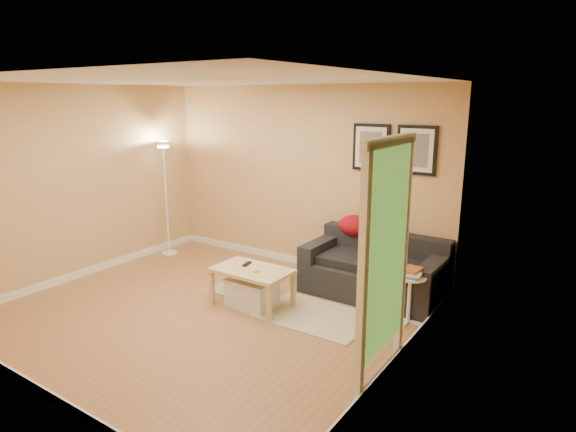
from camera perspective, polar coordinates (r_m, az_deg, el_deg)
The scene contains 25 objects.
floor at distance 5.83m, azimuth -9.35°, elevation -11.02°, with size 4.50×4.50×0.00m, color #A46946.
ceiling at distance 5.31m, azimuth -10.48°, elevation 15.41°, with size 4.50×4.50×0.00m, color white.
wall_back at distance 6.98m, azimuth 1.52°, elevation 4.47°, with size 4.50×4.50×0.00m, color tan.
wall_front at distance 4.26m, azimuth -28.76°, elevation -3.34°, with size 4.50×4.50×0.00m, color tan.
wall_left at distance 7.14m, azimuth -23.11°, elevation 3.58°, with size 4.00×4.00×0.00m, color tan.
wall_right at distance 4.23m, azimuth 12.82°, elevation -2.05°, with size 4.00×4.00×0.00m, color tan.
baseboard_back at distance 7.28m, azimuth 1.41°, elevation -5.31°, with size 4.50×0.02×0.10m, color white.
baseboard_front at distance 4.75m, azimuth -26.83°, elevation -17.90°, with size 4.50×0.02×0.10m, color white.
baseboard_left at distance 7.44m, azimuth -22.16°, elevation -5.94°, with size 0.02×4.00×0.10m, color white.
baseboard_right at distance 4.72m, azimuth 11.86°, elevation -16.78°, with size 0.02×4.00×0.10m, color white.
sofa at distance 6.17m, azimuth 10.02°, elevation -5.87°, with size 1.70×0.90×0.75m, color black, non-canonical shape.
red_throw at distance 6.49m, azimuth 7.94°, elevation -1.15°, with size 0.48×0.36×0.28m, color maroon, non-canonical shape.
plaid_throw at distance 6.29m, azimuth 11.24°, elevation -1.69°, with size 0.42×0.26×0.10m, color tan, non-canonical shape.
framed_print_left at distance 6.38m, azimuth 9.72°, elevation 7.93°, with size 0.50×0.04×0.60m, color black, non-canonical shape.
framed_print_right at distance 6.16m, azimuth 14.85°, elevation 7.47°, with size 0.50×0.04×0.60m, color black, non-canonical shape.
area_rug at distance 5.66m, azimuth 3.11°, elevation -11.57°, with size 1.25×0.85×0.01m, color beige.
green_runner at distance 6.38m, azimuth -5.86°, elevation -8.62°, with size 0.70×0.50×0.01m, color #668C4C.
coffee_table at distance 5.86m, azimuth -4.21°, elevation -8.31°, with size 0.92×0.56×0.46m, color beige, non-canonical shape.
remote_control at distance 5.91m, azimuth -4.84°, elevation -5.62°, with size 0.05×0.16×0.02m, color black.
tape_roll at distance 5.67m, azimuth -3.76°, elevation -6.43°, with size 0.07×0.07×0.03m, color yellow.
storage_bin at distance 5.85m, azimuth -4.23°, elevation -8.93°, with size 0.56×0.41×0.35m, color white, non-canonical shape.
side_table at distance 5.57m, azimuth 14.01°, elevation -9.42°, with size 0.35×0.35×0.54m, color white, non-canonical shape.
book_stack at distance 5.46m, azimuth 14.38°, elevation -6.40°, with size 0.20×0.26×0.08m, color teal, non-canonical shape.
floor_lamp at distance 7.78m, azimuth -14.07°, elevation 1.64°, with size 0.23×0.23×1.79m, color white, non-canonical shape.
doorway at distance 4.20m, azimuth 11.23°, elevation -6.03°, with size 0.12×1.01×2.13m, color white, non-canonical shape.
Camera 1 is at (3.68, -3.82, 2.43)m, focal length 30.33 mm.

